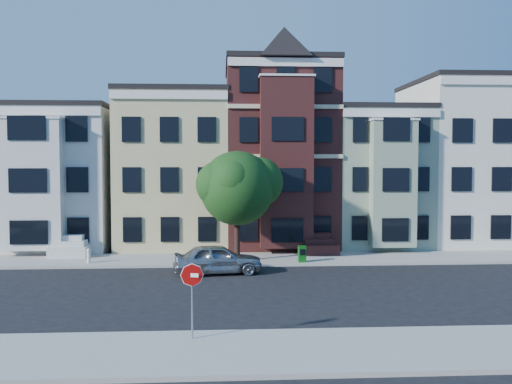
{
  "coord_description": "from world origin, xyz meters",
  "views": [
    {
      "loc": [
        -3.86,
        -24.43,
        5.64
      ],
      "look_at": [
        -2.22,
        3.06,
        4.2
      ],
      "focal_mm": 40.0,
      "sensor_mm": 36.0,
      "label": 1
    }
  ],
  "objects": [
    {
      "name": "stop_sign",
      "position": [
        -4.8,
        -6.85,
        1.48
      ],
      "size": [
        0.73,
        0.3,
        2.67
      ],
      "primitive_type": null,
      "rotation": [
        0.0,
        0.0,
        -0.27
      ],
      "color": "#B10A08",
      "rests_on": "near_sidewalk"
    },
    {
      "name": "fire_hydrant",
      "position": [
        -11.15,
        6.95,
        0.46
      ],
      "size": [
        0.26,
        0.26,
        0.62
      ],
      "primitive_type": "cylinder",
      "rotation": [
        0.0,
        0.0,
        -0.23
      ],
      "color": "silver",
      "rests_on": "far_sidewalk"
    },
    {
      "name": "house_yellow",
      "position": [
        -7.0,
        14.5,
        5.0
      ],
      "size": [
        7.0,
        9.0,
        10.0
      ],
      "primitive_type": "cube",
      "color": "#CEBD85",
      "rests_on": "ground"
    },
    {
      "name": "street_tree",
      "position": [
        -3.03,
        6.97,
        3.93
      ],
      "size": [
        8.37,
        8.37,
        7.56
      ],
      "primitive_type": null,
      "rotation": [
        0.0,
        0.0,
        -0.36
      ],
      "color": "#1F4C19",
      "rests_on": "far_sidewalk"
    },
    {
      "name": "house_green",
      "position": [
        6.5,
        14.5,
        4.5
      ],
      "size": [
        6.0,
        9.0,
        9.0
      ],
      "primitive_type": "cube",
      "color": "gray",
      "rests_on": "ground"
    },
    {
      "name": "newspaper_box",
      "position": [
        0.52,
        6.46,
        0.6
      ],
      "size": [
        0.43,
        0.39,
        0.9
      ],
      "primitive_type": "cube",
      "rotation": [
        0.0,
        0.0,
        0.07
      ],
      "color": "#0F5E16",
      "rests_on": "far_sidewalk"
    },
    {
      "name": "near_sidewalk",
      "position": [
        0.0,
        -8.0,
        0.07
      ],
      "size": [
        60.0,
        4.0,
        0.15
      ],
      "primitive_type": "cube",
      "color": "#9E9B93",
      "rests_on": "ground"
    },
    {
      "name": "house_cream",
      "position": [
        13.5,
        14.5,
        5.5
      ],
      "size": [
        8.0,
        9.0,
        11.0
      ],
      "primitive_type": "cube",
      "color": "silver",
      "rests_on": "ground"
    },
    {
      "name": "ground",
      "position": [
        0.0,
        0.0,
        0.0
      ],
      "size": [
        120.0,
        120.0,
        0.0
      ],
      "primitive_type": "plane",
      "color": "black"
    },
    {
      "name": "far_sidewalk",
      "position": [
        0.0,
        8.0,
        0.07
      ],
      "size": [
        60.0,
        4.0,
        0.15
      ],
      "primitive_type": "cube",
      "color": "#9E9B93",
      "rests_on": "ground"
    },
    {
      "name": "house_white",
      "position": [
        -15.0,
        14.5,
        4.5
      ],
      "size": [
        8.0,
        9.0,
        9.0
      ],
      "primitive_type": "cube",
      "color": "silver",
      "rests_on": "ground"
    },
    {
      "name": "parked_car",
      "position": [
        -4.08,
        4.19,
        0.76
      ],
      "size": [
        4.65,
        2.36,
        1.52
      ],
      "primitive_type": "imported",
      "rotation": [
        0.0,
        0.0,
        1.7
      ],
      "color": "#A0A2A8",
      "rests_on": "ground"
    },
    {
      "name": "house_brown",
      "position": [
        0.0,
        14.5,
        6.0
      ],
      "size": [
        7.0,
        9.0,
        12.0
      ],
      "primitive_type": "cube",
      "color": "#381615",
      "rests_on": "ground"
    }
  ]
}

